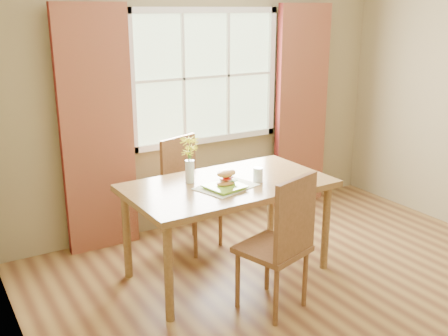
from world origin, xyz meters
name	(u,v)px	position (x,y,z in m)	size (l,w,h in m)	color
room	(336,128)	(0.00, 0.00, 1.35)	(4.24, 3.84, 2.74)	olive
window	(206,77)	(0.00, 1.87, 1.50)	(1.62, 0.06, 1.32)	#AEC998
curtain_left	(97,132)	(-1.15, 1.78, 1.10)	(0.65, 0.08, 2.20)	maroon
curtain_right	(301,108)	(1.15, 1.78, 1.10)	(0.65, 0.08, 2.20)	maroon
dining_table	(228,192)	(-0.42, 0.75, 0.72)	(1.66, 0.96, 0.80)	brown
chair_near	(283,239)	(-0.40, 0.04, 0.58)	(0.54, 0.54, 1.05)	brown
chair_far	(187,187)	(-0.45, 1.43, 0.56)	(0.54, 0.54, 1.03)	brown
placemat	(226,187)	(-0.49, 0.67, 0.80)	(0.45, 0.33, 0.01)	#EEF1CC
plate	(225,188)	(-0.53, 0.63, 0.81)	(0.27, 0.27, 0.01)	#7CBA2E
croissant_sandwich	(226,178)	(-0.50, 0.65, 0.88)	(0.19, 0.15, 0.13)	gold
water_glass	(258,175)	(-0.20, 0.65, 0.86)	(0.08, 0.08, 0.12)	silver
flower_vase	(189,155)	(-0.68, 0.92, 1.03)	(0.15, 0.15, 0.38)	silver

